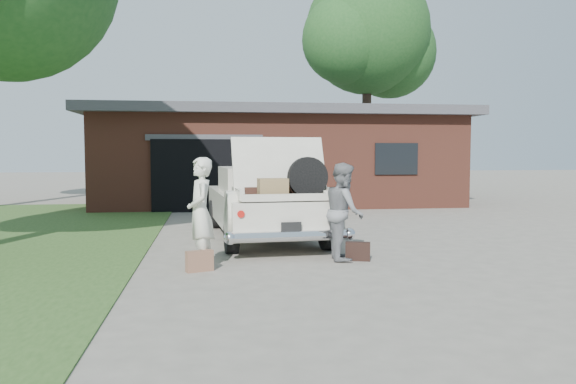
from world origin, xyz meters
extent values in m
plane|color=gray|center=(0.00, 0.00, 0.00)|extent=(90.00, 90.00, 0.00)
cube|color=#2D4C1E|center=(-5.50, 3.00, 0.01)|extent=(6.00, 16.00, 0.02)
cube|color=brown|center=(1.00, 11.50, 1.50)|extent=(12.00, 7.00, 3.00)
cube|color=#4C4C51|center=(1.00, 11.50, 3.15)|extent=(12.80, 7.80, 0.30)
cube|color=black|center=(-1.50, 8.05, 1.10)|extent=(3.20, 0.30, 2.20)
cube|color=#4C4C51|center=(-1.50, 7.98, 2.25)|extent=(3.50, 0.12, 0.18)
cube|color=black|center=(4.50, 7.98, 1.60)|extent=(1.40, 0.08, 1.00)
cylinder|color=#38281E|center=(6.24, 17.54, 3.05)|extent=(0.44, 0.44, 6.10)
sphere|color=#2B5824|center=(6.24, 17.54, 7.62)|extent=(6.01, 6.01, 6.01)
sphere|color=#2B5824|center=(7.60, 18.14, 6.75)|extent=(4.51, 4.51, 4.51)
sphere|color=#2B5824|center=(5.04, 16.79, 7.08)|extent=(4.21, 4.21, 4.21)
cube|color=beige|center=(-0.23, 2.57, 0.63)|extent=(2.31, 5.20, 0.66)
cube|color=beige|center=(-0.26, 2.87, 1.22)|extent=(1.82, 2.15, 0.53)
cube|color=black|center=(-0.33, 3.83, 1.20)|extent=(1.57, 0.20, 0.45)
cube|color=black|center=(-0.18, 1.91, 1.20)|extent=(1.57, 0.20, 0.45)
cylinder|color=black|center=(-0.99, 0.78, 0.33)|extent=(0.27, 0.68, 0.67)
cylinder|color=black|center=(0.79, 0.92, 0.33)|extent=(0.27, 0.68, 0.67)
cylinder|color=black|center=(-1.26, 4.22, 0.33)|extent=(0.27, 0.68, 0.67)
cylinder|color=black|center=(0.52, 4.36, 0.33)|extent=(0.27, 0.68, 0.67)
cylinder|color=silver|center=(-0.03, -0.01, 0.41)|extent=(2.09, 0.34, 0.18)
cylinder|color=#A5140F|center=(-0.87, 0.00, 0.79)|extent=(0.13, 0.11, 0.12)
cylinder|color=#A5140F|center=(0.79, 0.13, 0.79)|extent=(0.13, 0.11, 0.12)
cube|color=black|center=(-0.03, -0.03, 0.56)|extent=(0.35, 0.05, 0.17)
cube|color=black|center=(-0.09, 0.65, 0.98)|extent=(1.65, 1.23, 0.04)
cube|color=beige|center=(-0.89, 0.59, 1.08)|extent=(0.15, 1.12, 0.18)
cube|color=beige|center=(0.72, 0.71, 1.08)|extent=(0.15, 1.12, 0.18)
cube|color=beige|center=(-0.04, 0.10, 1.04)|extent=(1.62, 0.19, 0.12)
cube|color=beige|center=(-0.11, 0.97, 1.54)|extent=(1.74, 0.63, 1.08)
cube|color=#41251C|center=(-0.49, 0.82, 1.09)|extent=(0.58, 0.40, 0.18)
cube|color=#97794C|center=(-0.29, 0.42, 1.18)|extent=(0.52, 0.37, 0.35)
cube|color=black|center=(-0.06, 0.90, 1.11)|extent=(0.69, 0.48, 0.21)
cylinder|color=black|center=(0.36, 0.63, 1.36)|extent=(0.73, 0.22, 0.72)
imported|color=silver|center=(-1.51, -0.40, 0.86)|extent=(0.50, 0.68, 1.72)
imported|color=gray|center=(0.86, -0.03, 0.81)|extent=(0.68, 0.84, 1.63)
cube|color=#8B5E47|center=(-1.53, -0.69, 0.16)|extent=(0.43, 0.26, 0.32)
cube|color=black|center=(1.06, -0.20, 0.16)|extent=(0.43, 0.24, 0.31)
camera|label=1|loc=(-1.37, -9.16, 1.79)|focal=35.00mm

